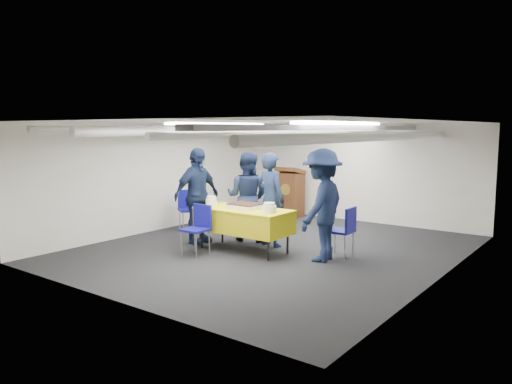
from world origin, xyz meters
The scene contains 14 objects.
ground centered at (0.00, 0.00, 0.00)m, with size 7.00×7.00×0.00m, color black.
room_shell centered at (0.09, 0.41, 1.81)m, with size 6.00×7.00×2.30m.
serving_table centered at (-0.35, -0.45, 0.56)m, with size 1.74×0.83×0.77m.
sheet_cake centered at (-0.35, -0.40, 0.82)m, with size 0.56×0.43×0.10m.
plate_stack_left centered at (-1.07, -0.50, 0.85)m, with size 0.20×0.20×0.17m.
plate_stack_right centered at (0.25, -0.50, 0.85)m, with size 0.23×0.23×0.17m.
podium centered at (-1.60, 3.05, 0.61)m, with size 0.62×0.53×1.25m.
chair_near centered at (-0.83, -1.11, 0.53)m, with size 0.43×0.43×0.87m.
chair_right centered at (1.32, 0.21, 0.53)m, with size 0.44×0.44×0.87m.
chair_left centered at (-2.46, 0.30, 0.53)m, with size 0.58×0.58×0.87m.
sailor_a centered at (-0.19, 0.17, 0.88)m, with size 0.64×0.42×1.75m, color black.
sailor_b centered at (-0.83, 0.27, 0.87)m, with size 0.84×0.66×1.74m, color black.
sailor_c centered at (-1.45, -0.48, 0.92)m, with size 1.07×0.45×1.83m, color black.
sailor_d centered at (1.09, -0.18, 0.93)m, with size 1.20×0.69×1.86m, color black.
Camera 1 is at (5.09, -7.34, 2.19)m, focal length 35.00 mm.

